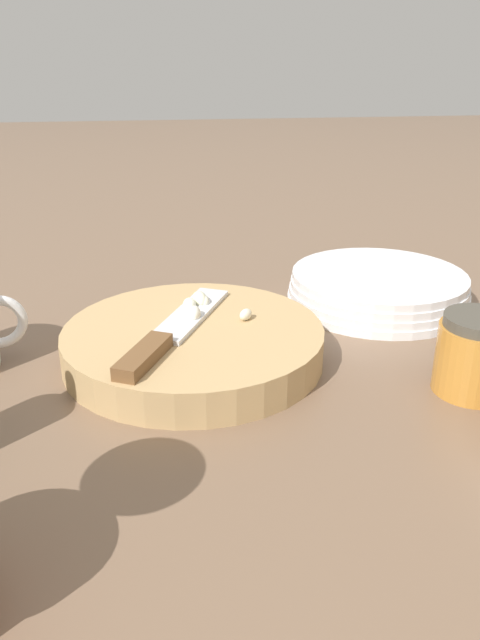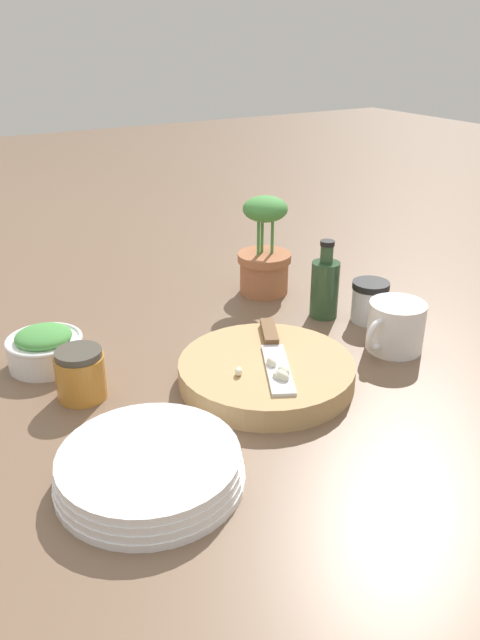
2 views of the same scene
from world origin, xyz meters
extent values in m
plane|color=brown|center=(0.00, 0.00, 0.00)|extent=(5.00, 5.00, 0.00)
cylinder|color=tan|center=(0.04, -0.07, 0.02)|extent=(0.26, 0.26, 0.04)
cube|color=brown|center=(0.09, 0.00, 0.04)|extent=(0.06, 0.08, 0.01)
cube|color=silver|center=(0.04, -0.10, 0.04)|extent=(0.09, 0.14, 0.01)
ellipsoid|color=#EAE9CB|center=(0.04, -0.11, 0.04)|extent=(0.02, 0.02, 0.01)
ellipsoid|color=silver|center=(0.02, -0.12, 0.04)|extent=(0.02, 0.02, 0.01)
ellipsoid|color=white|center=(0.03, -0.09, 0.04)|extent=(0.02, 0.02, 0.02)
ellipsoid|color=#ECE3C7|center=(-0.02, -0.08, 0.04)|extent=(0.02, 0.02, 0.01)
ellipsoid|color=#E6E6C3|center=(0.03, -0.13, 0.04)|extent=(0.02, 0.03, 0.02)
cylinder|color=white|center=(-0.20, -0.19, 0.01)|extent=(0.22, 0.22, 0.01)
cylinder|color=white|center=(-0.20, -0.19, 0.01)|extent=(0.22, 0.22, 0.01)
cylinder|color=white|center=(-0.20, -0.19, 0.03)|extent=(0.22, 0.22, 0.01)
cylinder|color=white|center=(-0.20, -0.19, 0.04)|extent=(0.21, 0.21, 0.01)
cylinder|color=#BC7A2D|center=(-0.21, 0.03, 0.03)|extent=(0.07, 0.07, 0.06)
camera|label=1|loc=(0.07, 0.50, 0.29)|focal=35.00mm
camera|label=2|loc=(-0.41, -0.75, 0.49)|focal=35.00mm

